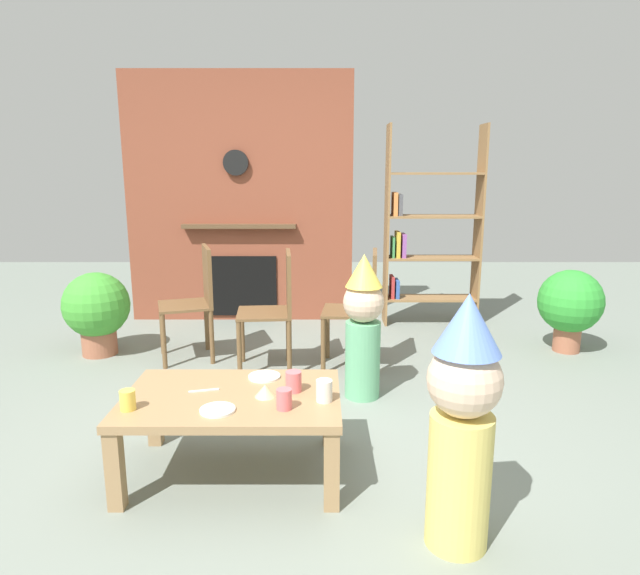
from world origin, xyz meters
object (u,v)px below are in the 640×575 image
Objects in this scene: paper_cup_center at (285,399)px; dining_chair_left at (197,296)px; birthday_cake_slice at (266,391)px; potted_plant_tall at (571,304)px; bookshelf at (426,234)px; paper_cup_near_right at (294,381)px; dining_chair_middle at (277,304)px; potted_plant_short at (97,308)px; coffee_table at (233,407)px; child_in_pink at (364,323)px; paper_plate_rear at (218,410)px; dining_chair_right at (362,303)px; paper_cup_far_left at (129,400)px; child_with_cone_hat at (463,417)px; paper_plate_front at (265,376)px; paper_cup_near_left at (325,391)px.

paper_cup_center is 2.06m from dining_chair_left.
birthday_cake_slice is 3.01m from potted_plant_tall.
bookshelf is 19.00× the size of birthday_cake_slice.
paper_cup_near_right is 0.11× the size of dining_chair_middle.
potted_plant_tall is 1.01× the size of potted_plant_short.
child_in_pink is at bearing 53.19° from coffee_table.
dining_chair_middle is at bearing 85.11° from paper_plate_rear.
dining_chair_middle is 0.64m from dining_chair_right.
bookshelf is at bearing 140.58° from potted_plant_tall.
child_in_pink is (0.41, 0.91, 0.04)m from paper_cup_near_right.
child_with_cone_hat reaches higher than paper_cup_far_left.
paper_cup_near_right is 0.15× the size of potted_plant_short.
child_with_cone_hat is at bearing 47.17° from child_in_pink.
child_in_pink reaches higher than paper_plate_rear.
paper_cup_near_right is 2.87m from potted_plant_tall.
child_in_pink is (-0.73, -1.80, -0.37)m from bookshelf.
child_in_pink is 1.07× the size of dining_chair_left.
dining_chair_right reaches higher than paper_cup_center.
bookshelf is at bearing 63.29° from paper_plate_rear.
child_in_pink is 1.07× the size of dining_chair_right.
paper_plate_front is at bearing 86.95° from dining_chair_middle.
paper_cup_far_left is 0.10× the size of child_in_pink.
dining_chair_left is (-1.99, -1.03, -0.37)m from bookshelf.
paper_cup_near_left is 1.09× the size of paper_cup_center.
paper_cup_center is at bearing 4.48° from paper_plate_rear.
potted_plant_short is (-2.82, -0.95, -0.49)m from bookshelf.
coffee_table is at bearing 78.83° from paper_plate_rear.
child_with_cone_hat is at bearing -97.96° from bookshelf.
potted_plant_tall is at bearing -161.91° from dining_chair_right.
bookshelf is at bearing -140.61° from dining_chair_middle.
paper_cup_near_right is at bearing 78.93° from dining_chair_right.
potted_plant_tall reaches higher than coffee_table.
bookshelf is 2.79× the size of potted_plant_short.
coffee_table is 1.09× the size of child_in_pink.
child_in_pink is (0.45, 1.11, 0.04)m from paper_cup_center.
bookshelf is 3.02m from potted_plant_short.
potted_plant_short reaches higher than paper_cup_center.
paper_cup_near_right is (-0.15, 0.12, -0.00)m from paper_cup_near_left.
dining_chair_left is (-1.00, 1.80, 0.04)m from paper_cup_near_left.
paper_cup_far_left is 2.06m from dining_chair_right.
paper_cup_far_left is 3.59m from potted_plant_tall.
paper_cup_near_right is 0.15× the size of potted_plant_tall.
dining_chair_left reaches higher than paper_plate_rear.
paper_plate_rear is 2.40m from potted_plant_short.
birthday_cake_slice is at bearing 94.52° from dining_chair_left.
dining_chair_right is at bearing -119.34° from bookshelf.
paper_cup_center reaches higher than coffee_table.
paper_cup_far_left is 0.58× the size of paper_plate_rear.
dining_chair_middle is (-0.19, 1.43, 0.04)m from paper_cup_near_right.
birthday_cake_slice is 0.11× the size of dining_chair_left.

